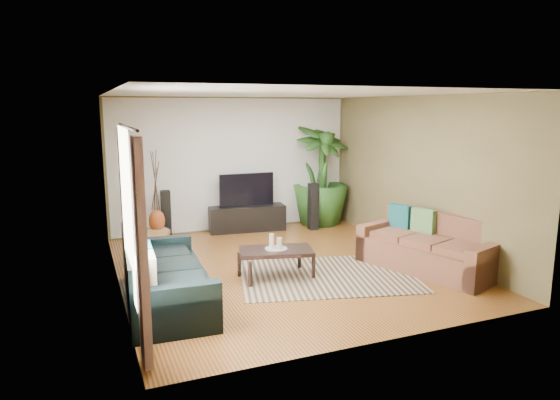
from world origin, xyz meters
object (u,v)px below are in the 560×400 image
sofa_right (428,243)px  speaker_right (313,206)px  coffee_table (276,263)px  speaker_left (166,215)px  potted_plant (320,175)px  sofa_left (166,271)px  television (247,190)px  pedestal (158,237)px  vase (157,221)px  side_table (153,249)px  tv_stand (247,218)px

sofa_right → speaker_right: size_ratio=2.16×
coffee_table → speaker_left: bearing=125.4°
potted_plant → speaker_left: bearing=180.0°
sofa_left → television: bearing=-30.8°
sofa_right → potted_plant: potted_plant is taller
sofa_left → pedestal: size_ratio=7.17×
coffee_table → speaker_right: speaker_right is taller
sofa_left → speaker_left: speaker_left is taller
sofa_right → pedestal: (-3.68, 2.98, -0.27)m
speaker_left → vase: 0.53m
television → vase: television is taller
sofa_left → side_table: bearing=0.4°
coffee_table → tv_stand: tv_stand is taller
coffee_table → speaker_left: speaker_left is taller
sofa_left → pedestal: (0.30, 2.79, -0.27)m
speaker_left → coffee_table: bearing=-67.5°
side_table → speaker_left: bearing=73.3°
sofa_left → side_table: sofa_left is taller
sofa_right → tv_stand: 3.89m
speaker_left → vase: size_ratio=2.28×
vase → sofa_left: bearing=-96.2°
coffee_table → speaker_left: size_ratio=1.14×
sofa_left → speaker_right: bearing=-47.8°
coffee_table → television: bearing=94.2°
speaker_left → speaker_right: speaker_right is taller
coffee_table → side_table: (-1.60, 1.32, 0.04)m
speaker_left → pedestal: (-0.24, -0.48, -0.31)m
sofa_left → vase: (0.30, 2.79, 0.04)m
television → speaker_right: 1.41m
potted_plant → vase: size_ratio=5.24×
coffee_table → speaker_left: 3.12m
pedestal → television: bearing=14.2°
pedestal → side_table: size_ratio=0.62×
television → side_table: 2.69m
coffee_table → tv_stand: bearing=94.2°
side_table → speaker_right: bearing=18.7°
sofa_left → potted_plant: 5.08m
tv_stand → potted_plant: (1.66, 0.00, 0.81)m
speaker_left → speaker_right: 2.96m
speaker_left → potted_plant: bearing=1.2°
sofa_right → speaker_left: (-3.43, 3.45, 0.04)m
tv_stand → speaker_left: (-1.63, 0.00, 0.21)m
speaker_left → speaker_right: size_ratio=0.96×
side_table → tv_stand: bearing=36.8°
coffee_table → pedestal: size_ratio=3.34×
speaker_right → tv_stand: bearing=161.8°
television → speaker_right: bearing=-18.0°
sofa_left → coffee_table: sofa_left is taller
sofa_left → speaker_left: size_ratio=2.46×
sofa_right → television: television is taller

